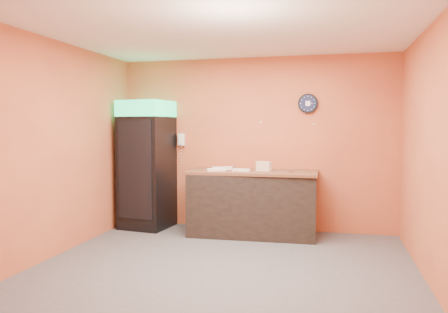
% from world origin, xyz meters
% --- Properties ---
extents(floor, '(4.50, 4.50, 0.00)m').
position_xyz_m(floor, '(0.00, 0.00, 0.00)').
color(floor, '#47474C').
rests_on(floor, ground).
extents(back_wall, '(4.50, 0.02, 2.80)m').
position_xyz_m(back_wall, '(0.00, 2.00, 1.40)').
color(back_wall, '#CD6839').
rests_on(back_wall, floor).
extents(left_wall, '(0.02, 4.00, 2.80)m').
position_xyz_m(left_wall, '(-2.25, 0.00, 1.40)').
color(left_wall, '#CD6839').
rests_on(left_wall, floor).
extents(right_wall, '(0.02, 4.00, 2.80)m').
position_xyz_m(right_wall, '(2.25, 0.00, 1.40)').
color(right_wall, '#CD6839').
rests_on(right_wall, floor).
extents(ceiling, '(4.50, 4.00, 0.02)m').
position_xyz_m(ceiling, '(0.00, 0.00, 2.80)').
color(ceiling, white).
rests_on(ceiling, back_wall).
extents(beverage_cooler, '(0.82, 0.83, 2.10)m').
position_xyz_m(beverage_cooler, '(-1.74, 1.60, 1.03)').
color(beverage_cooler, black).
rests_on(beverage_cooler, floor).
extents(prep_counter, '(1.95, 0.93, 0.96)m').
position_xyz_m(prep_counter, '(0.05, 1.57, 0.48)').
color(prep_counter, black).
rests_on(prep_counter, floor).
extents(wall_clock, '(0.31, 0.06, 0.31)m').
position_xyz_m(wall_clock, '(0.85, 1.97, 2.04)').
color(wall_clock, black).
rests_on(wall_clock, back_wall).
extents(wall_phone, '(0.11, 0.10, 0.20)m').
position_xyz_m(wall_phone, '(-1.25, 1.95, 1.46)').
color(wall_phone, white).
rests_on(wall_phone, back_wall).
extents(butcher_paper, '(1.99, 0.92, 0.04)m').
position_xyz_m(butcher_paper, '(0.05, 1.57, 0.98)').
color(butcher_paper, brown).
rests_on(butcher_paper, prep_counter).
extents(sub_roll_stack, '(0.25, 0.17, 0.15)m').
position_xyz_m(sub_roll_stack, '(0.22, 1.54, 1.07)').
color(sub_roll_stack, beige).
rests_on(sub_roll_stack, butcher_paper).
extents(wrapped_sandwich_left, '(0.30, 0.21, 0.04)m').
position_xyz_m(wrapped_sandwich_left, '(-0.48, 1.39, 1.02)').
color(wrapped_sandwich_left, white).
rests_on(wrapped_sandwich_left, butcher_paper).
extents(wrapped_sandwich_mid, '(0.27, 0.12, 0.04)m').
position_xyz_m(wrapped_sandwich_mid, '(-0.10, 1.45, 1.02)').
color(wrapped_sandwich_mid, white).
rests_on(wrapped_sandwich_mid, butcher_paper).
extents(wrapped_sandwich_right, '(0.33, 0.23, 0.04)m').
position_xyz_m(wrapped_sandwich_right, '(-0.46, 1.63, 1.02)').
color(wrapped_sandwich_right, white).
rests_on(wrapped_sandwich_right, butcher_paper).
extents(kitchen_tool, '(0.07, 0.07, 0.07)m').
position_xyz_m(kitchen_tool, '(-0.28, 1.66, 1.03)').
color(kitchen_tool, silver).
rests_on(kitchen_tool, butcher_paper).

